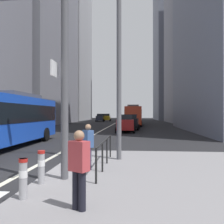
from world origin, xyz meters
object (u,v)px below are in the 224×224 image
city_bus_red_receding (133,115)px  car_receding_far (131,122)px  city_bus_blue_oncoming (3,117)px  city_bus_red_distant (132,114)px  car_receding_near (125,123)px  pedestrian_waiting (79,166)px  bollard_left (23,177)px  pedestrian_walking (88,145)px  street_lamp_post (119,37)px  car_oncoming_far (107,117)px  bollard_right (41,165)px  car_oncoming_mid (100,118)px

city_bus_red_receding → car_receding_far: bearing=-91.5°
city_bus_blue_oncoming → city_bus_red_distant: bearing=80.8°
car_receding_near → car_receding_far: same height
city_bus_red_receding → pedestrian_waiting: size_ratio=7.18×
bollard_left → pedestrian_walking: pedestrian_walking is taller
car_receding_far → street_lamp_post: size_ratio=0.55×
city_bus_red_distant → car_receding_near: size_ratio=2.70×
car_oncoming_far → bollard_right: 58.38m
street_lamp_post → pedestrian_walking: street_lamp_post is taller
bollard_right → city_bus_red_distant: bearing=87.7°
car_oncoming_mid → bollard_left: (5.91, -56.21, -0.33)m
city_bus_red_distant → street_lamp_post: size_ratio=1.46×
city_bus_blue_oncoming → city_bus_red_distant: 45.21m
city_bus_blue_oncoming → street_lamp_post: 8.67m
city_bus_red_distant → pedestrian_walking: 50.22m
street_lamp_post → bollard_left: size_ratio=8.79×
car_receding_near → city_bus_blue_oncoming: bearing=-117.5°
car_oncoming_mid → pedestrian_waiting: 57.17m
car_oncoming_mid → bollard_left: bearing=-84.0°
city_bus_blue_oncoming → pedestrian_waiting: bearing=-53.9°
car_oncoming_mid → car_receding_far: bearing=-75.2°
car_oncoming_mid → street_lamp_post: 52.01m
city_bus_red_receding → bollard_left: city_bus_red_receding is taller
city_bus_blue_oncoming → bollard_left: city_bus_blue_oncoming is taller
car_oncoming_mid → car_receding_near: size_ratio=1.03×
car_receding_far → car_oncoming_far: bearing=101.4°
city_bus_red_receding → bollard_right: city_bus_red_receding is taller
car_oncoming_mid → street_lamp_post: street_lamp_post is taller
city_bus_red_distant → bollard_right: (-2.06, -52.00, -1.18)m
city_bus_red_receding → car_receding_far: city_bus_red_receding is taller
city_bus_blue_oncoming → car_receding_far: city_bus_blue_oncoming is taller
car_oncoming_mid → car_receding_near: (7.43, -34.65, -0.00)m
car_oncoming_far → bollard_right: bearing=-85.5°
car_oncoming_mid → bollard_left: 56.52m
street_lamp_post → pedestrian_waiting: 6.94m
city_bus_red_distant → bollard_right: size_ratio=12.94×
car_oncoming_mid → street_lamp_post: size_ratio=0.56×
car_oncoming_mid → city_bus_red_receding: bearing=-67.3°
street_lamp_post → bollard_right: street_lamp_post is taller
car_receding_far → car_receding_near: bearing=-98.2°
pedestrian_waiting → bollard_left: bearing=160.4°
city_bus_red_receding → city_bus_red_distant: bearing=91.3°
bollard_right → pedestrian_walking: 2.07m
city_bus_blue_oncoming → car_receding_near: 14.65m
city_bus_red_receding → car_oncoming_mid: city_bus_red_receding is taller
car_oncoming_far → street_lamp_post: street_lamp_post is taller
car_receding_far → pedestrian_walking: bearing=-93.1°
car_receding_far → car_oncoming_far: size_ratio=1.04×
car_receding_far → city_bus_red_receding: bearing=88.5°
car_oncoming_mid → pedestrian_waiting: (7.30, -56.70, 0.03)m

